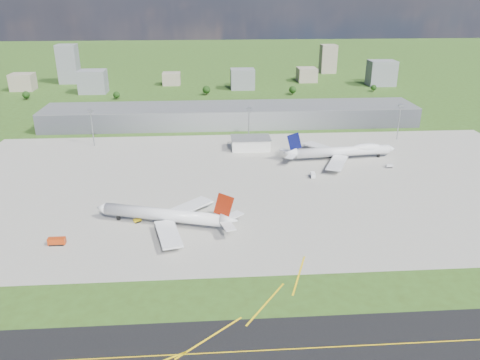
{
  "coord_description": "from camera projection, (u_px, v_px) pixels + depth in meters",
  "views": [
    {
      "loc": [
        -18.62,
        -207.54,
        103.41
      ],
      "look_at": [
        -2.73,
        22.0,
        9.0
      ],
      "focal_mm": 35.0,
      "sensor_mm": 36.0,
      "label": 1
    }
  ],
  "objects": [
    {
      "name": "airliner_blue_quad",
      "position": [
        343.0,
        151.0,
        303.22
      ],
      "size": [
        75.58,
        59.05,
        19.73
      ],
      "rotation": [
        0.0,
        0.0,
        0.09
      ],
      "color": "silver",
      "rests_on": "ground"
    },
    {
      "name": "terminal",
      "position": [
        231.0,
        115.0,
        381.43
      ],
      "size": [
        300.0,
        42.0,
        15.0
      ],
      "primitive_type": "cube",
      "color": "gray",
      "rests_on": "ground"
    },
    {
      "name": "van_white_near",
      "position": [
        313.0,
        175.0,
        275.37
      ],
      "size": [
        3.07,
        5.89,
        2.85
      ],
      "rotation": [
        0.0,
        0.0,
        1.48
      ],
      "color": "white",
      "rests_on": "ground"
    },
    {
      "name": "bldg_c",
      "position": [
        243.0,
        79.0,
        515.2
      ],
      "size": [
        26.0,
        20.0,
        22.0
      ],
      "primitive_type": "cube",
      "color": "slate",
      "rests_on": "ground"
    },
    {
      "name": "bldg_ce",
      "position": [
        307.0,
        75.0,
        558.37
      ],
      "size": [
        22.0,
        24.0,
        16.0
      ],
      "primitive_type": "cube",
      "color": "gray",
      "rests_on": "ground"
    },
    {
      "name": "tree_e",
      "position": [
        293.0,
        90.0,
        488.18
      ],
      "size": [
        7.65,
        7.65,
        9.35
      ],
      "color": "#382314",
      "rests_on": "ground"
    },
    {
      "name": "mast_east",
      "position": [
        400.0,
        116.0,
        339.07
      ],
      "size": [
        3.5,
        2.0,
        25.9
      ],
      "color": "gray",
      "rests_on": "ground"
    },
    {
      "name": "tree_c",
      "position": [
        206.0,
        90.0,
        486.92
      ],
      "size": [
        8.1,
        8.1,
        9.9
      ],
      "color": "#382314",
      "rests_on": "ground"
    },
    {
      "name": "bldg_e",
      "position": [
        381.0,
        73.0,
        533.52
      ],
      "size": [
        30.0,
        22.0,
        28.0
      ],
      "primitive_type": "cube",
      "color": "slate",
      "rests_on": "ground"
    },
    {
      "name": "airliner_red_twin",
      "position": [
        167.0,
        216.0,
        218.37
      ],
      "size": [
        68.57,
        52.31,
        19.21
      ],
      "rotation": [
        0.0,
        0.0,
        2.85
      ],
      "color": "silver",
      "rests_on": "ground"
    },
    {
      "name": "tree_far_w",
      "position": [
        26.0,
        95.0,
        466.44
      ],
      "size": [
        7.2,
        7.2,
        8.8
      ],
      "color": "#382314",
      "rests_on": "ground"
    },
    {
      "name": "ground",
      "position": [
        232.0,
        129.0,
        370.43
      ],
      "size": [
        1400.0,
        1400.0,
        0.0
      ],
      "primitive_type": "plane",
      "color": "#324F18",
      "rests_on": "ground"
    },
    {
      "name": "bldg_tall_e",
      "position": [
        328.0,
        59.0,
        612.51
      ],
      "size": [
        20.0,
        18.0,
        36.0
      ],
      "primitive_type": "cube",
      "color": "gray",
      "rests_on": "ground"
    },
    {
      "name": "tree_far_e",
      "position": [
        374.0,
        88.0,
        503.53
      ],
      "size": [
        6.3,
        6.3,
        7.7
      ],
      "color": "#382314",
      "rests_on": "ground"
    },
    {
      "name": "bldg_cw",
      "position": [
        172.0,
        79.0,
        539.3
      ],
      "size": [
        20.0,
        18.0,
        14.0
      ],
      "primitive_type": "cube",
      "color": "gray",
      "rests_on": "ground"
    },
    {
      "name": "mast_center",
      "position": [
        249.0,
        119.0,
        332.05
      ],
      "size": [
        3.5,
        2.0,
        25.9
      ],
      "color": "gray",
      "rests_on": "ground"
    },
    {
      "name": "bldg_far_w",
      "position": [
        23.0,
        82.0,
        509.86
      ],
      "size": [
        24.0,
        20.0,
        18.0
      ],
      "primitive_type": "cube",
      "color": "gray",
      "rests_on": "ground"
    },
    {
      "name": "tree_w",
      "position": [
        116.0,
        95.0,
        467.7
      ],
      "size": [
        6.75,
        6.75,
        8.25
      ],
      "color": "#382314",
      "rests_on": "ground"
    },
    {
      "name": "van_white_far",
      "position": [
        389.0,
        166.0,
        290.67
      ],
      "size": [
        4.08,
        2.04,
        2.15
      ],
      "rotation": [
        0.0,
        0.0,
        -0.02
      ],
      "color": "silver",
      "rests_on": "ground"
    },
    {
      "name": "fire_truck",
      "position": [
        57.0,
        242.0,
        202.89
      ],
      "size": [
        7.39,
        2.94,
        3.3
      ],
      "rotation": [
        0.0,
        0.0,
        -0.01
      ],
      "color": "#B1330C",
      "rests_on": "ground"
    },
    {
      "name": "mast_west",
      "position": [
        91.0,
        122.0,
        325.02
      ],
      "size": [
        3.5,
        2.0,
        25.9
      ],
      "color": "gray",
      "rests_on": "ground"
    },
    {
      "name": "tug_yellow",
      "position": [
        137.0,
        221.0,
        222.81
      ],
      "size": [
        3.96,
        3.51,
        1.73
      ],
      "rotation": [
        0.0,
        0.0,
        0.57
      ],
      "color": "gold",
      "rests_on": "ground"
    },
    {
      "name": "bldg_w",
      "position": [
        93.0,
        82.0,
        495.37
      ],
      "size": [
        28.0,
        22.0,
        24.0
      ],
      "primitive_type": "cube",
      "color": "slate",
      "rests_on": "ground"
    },
    {
      "name": "apron",
      "position": [
        260.0,
        182.0,
        269.53
      ],
      "size": [
        360.0,
        190.0,
        0.08
      ],
      "primitive_type": "cube",
      "color": "gray",
      "rests_on": "ground"
    },
    {
      "name": "bldg_tall_w",
      "position": [
        68.0,
        64.0,
        544.4
      ],
      "size": [
        22.0,
        20.0,
        44.0
      ],
      "primitive_type": "cube",
      "color": "slate",
      "rests_on": "ground"
    },
    {
      "name": "ops_building",
      "position": [
        251.0,
        144.0,
        323.4
      ],
      "size": [
        26.0,
        16.0,
        8.0
      ],
      "primitive_type": "cube",
      "color": "silver",
      "rests_on": "ground"
    }
  ]
}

